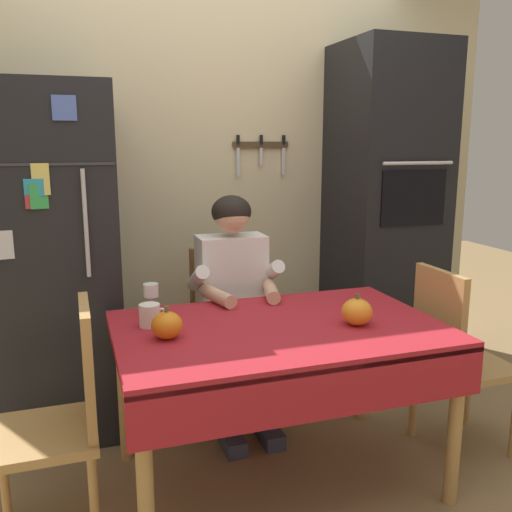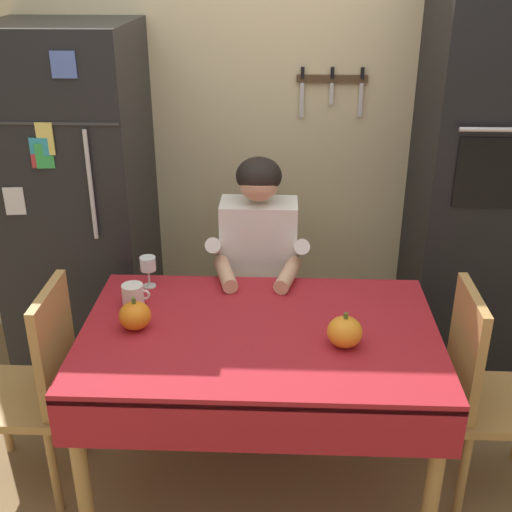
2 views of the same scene
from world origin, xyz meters
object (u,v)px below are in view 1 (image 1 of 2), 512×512
at_px(wine_glass, 151,292).
at_px(chair_left_side, 63,413).
at_px(chair_behind_person, 226,322).
at_px(pumpkin_medium, 357,312).
at_px(seated_person, 235,292).
at_px(pumpkin_large, 167,325).
at_px(refrigerator, 49,263).
at_px(coffee_mug, 150,315).
at_px(wall_oven, 384,217).
at_px(dining_table, 281,345).
at_px(chair_right_side, 454,353).

bearing_deg(wine_glass, chair_left_side, -134.51).
distance_m(chair_behind_person, pumpkin_medium, 0.98).
bearing_deg(seated_person, chair_left_side, -143.38).
bearing_deg(pumpkin_large, refrigerator, 118.07).
relative_size(refrigerator, chair_behind_person, 1.94).
height_order(chair_behind_person, coffee_mug, chair_behind_person).
distance_m(wall_oven, chair_behind_person, 1.21).
distance_m(seated_person, coffee_mug, 0.65).
bearing_deg(pumpkin_medium, dining_table, 166.96).
bearing_deg(chair_left_side, wall_oven, 26.38).
xyz_separation_m(seated_person, wine_glass, (-0.47, -0.24, 0.11)).
distance_m(dining_table, pumpkin_large, 0.51).
bearing_deg(pumpkin_medium, wine_glass, 151.92).
xyz_separation_m(seated_person, chair_left_side, (-0.87, -0.65, -0.23)).
relative_size(refrigerator, chair_left_side, 1.94).
relative_size(wall_oven, chair_left_side, 2.26).
height_order(refrigerator, seated_person, refrigerator).
xyz_separation_m(wall_oven, chair_right_side, (-0.15, -0.93, -0.54)).
distance_m(wall_oven, wine_glass, 1.66).
distance_m(chair_behind_person, wine_glass, 0.72).
relative_size(dining_table, pumpkin_large, 10.50).
distance_m(wall_oven, dining_table, 1.45).
height_order(chair_behind_person, chair_right_side, same).
bearing_deg(chair_left_side, refrigerator, 93.04).
bearing_deg(pumpkin_medium, coffee_mug, 162.87).
height_order(refrigerator, chair_left_side, refrigerator).
distance_m(refrigerator, chair_right_side, 2.09).
bearing_deg(refrigerator, coffee_mug, -58.89).
xyz_separation_m(wall_oven, pumpkin_large, (-1.54, -0.91, -0.25)).
xyz_separation_m(seated_person, chair_right_side, (0.93, -0.61, -0.23)).
xyz_separation_m(dining_table, chair_behind_person, (-0.03, 0.79, -0.14)).
height_order(refrigerator, wall_oven, wall_oven).
xyz_separation_m(chair_right_side, chair_left_side, (-1.80, -0.04, 0.00)).
bearing_deg(chair_right_side, pumpkin_medium, -173.17).
xyz_separation_m(chair_behind_person, wine_glass, (-0.47, -0.43, 0.33)).
bearing_deg(refrigerator, pumpkin_medium, -37.00).
bearing_deg(pumpkin_large, dining_table, -1.62).
bearing_deg(wine_glass, wall_oven, 19.85).
height_order(chair_left_side, pumpkin_large, chair_left_side).
bearing_deg(dining_table, pumpkin_large, 178.38).
distance_m(seated_person, chair_right_side, 1.13).
xyz_separation_m(refrigerator, pumpkin_large, (0.46, -0.87, -0.10)).
bearing_deg(seated_person, dining_table, -87.35).
bearing_deg(chair_left_side, chair_behind_person, 43.82).
height_order(dining_table, seated_person, seated_person).
bearing_deg(coffee_mug, wall_oven, 24.93).
bearing_deg(chair_right_side, refrigerator, 154.37).
distance_m(pumpkin_large, pumpkin_medium, 0.81).
bearing_deg(pumpkin_large, chair_right_side, -0.76).
bearing_deg(chair_behind_person, wall_oven, 6.88).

